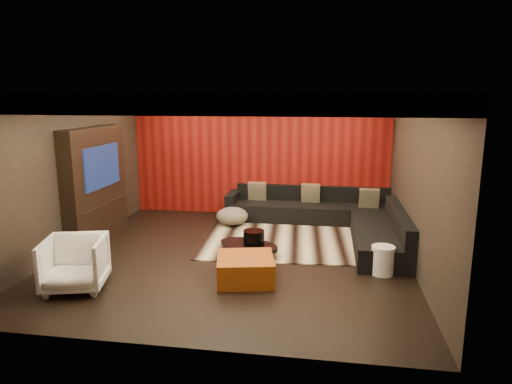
% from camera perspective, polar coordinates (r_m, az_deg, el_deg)
% --- Properties ---
extents(floor, '(6.00, 6.00, 0.02)m').
position_cam_1_polar(floor, '(8.13, -2.78, -8.13)').
color(floor, black).
rests_on(floor, ground).
extents(ceiling, '(6.00, 6.00, 0.02)m').
position_cam_1_polar(ceiling, '(7.63, -3.00, 12.16)').
color(ceiling, silver).
rests_on(ceiling, ground).
extents(wall_back, '(6.00, 0.02, 2.80)m').
position_cam_1_polar(wall_back, '(10.69, 0.45, 4.54)').
color(wall_back, black).
rests_on(wall_back, ground).
extents(wall_left, '(0.02, 6.00, 2.80)m').
position_cam_1_polar(wall_left, '(8.88, -22.28, 2.11)').
color(wall_left, black).
rests_on(wall_left, ground).
extents(wall_right, '(0.02, 6.00, 2.80)m').
position_cam_1_polar(wall_right, '(7.73, 19.52, 0.97)').
color(wall_right, black).
rests_on(wall_right, ground).
extents(red_feature_wall, '(5.98, 0.05, 2.78)m').
position_cam_1_polar(red_feature_wall, '(10.65, 0.41, 4.52)').
color(red_feature_wall, '#6B0C0A').
rests_on(red_feature_wall, ground).
extents(soffit_back, '(6.00, 0.60, 0.22)m').
position_cam_1_polar(soffit_back, '(10.29, 0.19, 11.46)').
color(soffit_back, silver).
rests_on(soffit_back, ground).
extents(soffit_front, '(6.00, 0.60, 0.22)m').
position_cam_1_polar(soffit_front, '(5.03, -9.51, 10.75)').
color(soffit_front, silver).
rests_on(soffit_front, ground).
extents(soffit_left, '(0.60, 4.80, 0.22)m').
position_cam_1_polar(soffit_left, '(8.61, -21.17, 10.57)').
color(soffit_left, silver).
rests_on(soffit_left, ground).
extents(soffit_right, '(0.60, 4.80, 0.22)m').
position_cam_1_polar(soffit_right, '(7.55, 17.86, 10.71)').
color(soffit_right, silver).
rests_on(soffit_right, ground).
extents(cove_back, '(4.80, 0.08, 0.04)m').
position_cam_1_polar(cove_back, '(9.96, -0.11, 10.92)').
color(cove_back, '#FFD899').
rests_on(cove_back, ground).
extents(cove_front, '(4.80, 0.08, 0.04)m').
position_cam_1_polar(cove_front, '(5.35, -8.31, 9.89)').
color(cove_front, '#FFD899').
rests_on(cove_front, ground).
extents(cove_left, '(0.08, 4.80, 0.04)m').
position_cam_1_polar(cove_left, '(8.45, -19.10, 10.09)').
color(cove_left, '#FFD899').
rests_on(cove_left, ground).
extents(cove_right, '(0.08, 4.80, 0.04)m').
position_cam_1_polar(cove_right, '(7.51, 15.21, 10.17)').
color(cove_right, '#FFD899').
rests_on(cove_right, ground).
extents(tv_surround, '(0.30, 2.00, 2.20)m').
position_cam_1_polar(tv_surround, '(9.36, -19.41, 0.93)').
color(tv_surround, black).
rests_on(tv_surround, ground).
extents(tv_screen, '(0.04, 1.30, 0.80)m').
position_cam_1_polar(tv_screen, '(9.23, -18.69, 3.04)').
color(tv_screen, black).
rests_on(tv_screen, ground).
extents(tv_shelf, '(0.04, 1.60, 0.04)m').
position_cam_1_polar(tv_shelf, '(9.37, -18.38, -1.50)').
color(tv_shelf, black).
rests_on(tv_shelf, ground).
extents(rug, '(4.18, 3.25, 0.02)m').
position_cam_1_polar(rug, '(9.20, 6.26, -5.63)').
color(rug, beige).
rests_on(rug, floor).
extents(coffee_table, '(1.49, 1.49, 0.19)m').
position_cam_1_polar(coffee_table, '(8.15, -0.92, -7.14)').
color(coffee_table, black).
rests_on(coffee_table, rug).
extents(drum_stool, '(0.42, 0.42, 0.44)m').
position_cam_1_polar(drum_stool, '(8.09, -0.27, -6.33)').
color(drum_stool, black).
rests_on(drum_stool, rug).
extents(striped_pouf, '(0.74, 0.74, 0.38)m').
position_cam_1_polar(striped_pouf, '(9.95, -3.00, -3.02)').
color(striped_pouf, beige).
rests_on(striped_pouf, rug).
extents(white_side_table, '(0.43, 0.43, 0.46)m').
position_cam_1_polar(white_side_table, '(7.56, 15.56, -8.21)').
color(white_side_table, white).
rests_on(white_side_table, floor).
extents(orange_ottoman, '(1.01, 1.01, 0.38)m').
position_cam_1_polar(orange_ottoman, '(7.07, -1.32, -9.55)').
color(orange_ottoman, '#903C12').
rests_on(orange_ottoman, floor).
extents(armchair, '(1.02, 1.04, 0.78)m').
position_cam_1_polar(armchair, '(7.20, -21.72, -8.32)').
color(armchair, white).
rests_on(armchair, floor).
extents(sectional_sofa, '(3.65, 3.50, 0.75)m').
position_cam_1_polar(sectional_sofa, '(9.67, 9.63, -3.31)').
color(sectional_sofa, black).
rests_on(sectional_sofa, floor).
extents(throw_pillows, '(2.91, 0.56, 0.44)m').
position_cam_1_polar(throw_pillows, '(10.29, 6.89, -0.25)').
color(throw_pillows, tan).
rests_on(throw_pillows, sectional_sofa).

